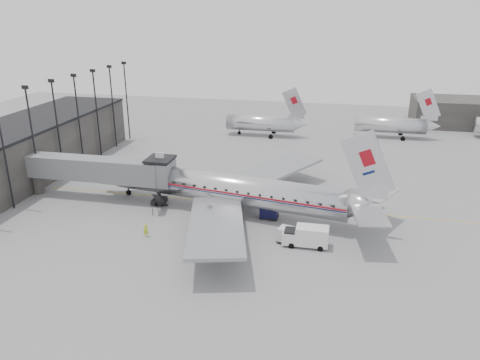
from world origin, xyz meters
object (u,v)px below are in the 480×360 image
(baggage_cart_navy, at_px, (269,211))
(airliner, at_px, (230,189))
(ramp_worker, at_px, (146,230))
(service_van, at_px, (306,236))
(baggage_cart_white, at_px, (288,235))

(baggage_cart_navy, bearing_deg, airliner, 173.96)
(airliner, relative_size, ramp_worker, 24.87)
(service_van, bearing_deg, ramp_worker, -175.08)
(service_van, relative_size, ramp_worker, 3.16)
(baggage_cart_navy, bearing_deg, baggage_cart_white, -59.36)
(airliner, relative_size, service_van, 7.87)
(service_van, xyz_separation_m, baggage_cart_white, (-2.01, 0.36, -0.30))
(baggage_cart_white, bearing_deg, ramp_worker, -156.92)
(baggage_cart_white, bearing_deg, baggage_cart_navy, 133.44)
(baggage_cart_navy, height_order, baggage_cart_white, baggage_cart_white)
(baggage_cart_white, xyz_separation_m, ramp_worker, (-16.27, -1.97, -0.15))
(ramp_worker, bearing_deg, service_van, -10.89)
(service_van, bearing_deg, baggage_cart_white, 169.77)
(airliner, distance_m, service_van, 12.78)
(baggage_cart_navy, distance_m, baggage_cart_white, 6.79)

